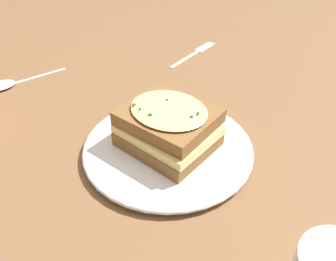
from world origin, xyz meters
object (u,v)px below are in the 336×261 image
at_px(fork, 198,51).
at_px(spoon, 5,84).
at_px(sandwich, 167,127).
at_px(dinner_plate, 168,147).

distance_m(fork, spoon, 0.45).
bearing_deg(spoon, sandwich, -157.94).
bearing_deg(sandwich, dinner_plate, -111.83).
distance_m(dinner_plate, sandwich, 0.04).
bearing_deg(spoon, fork, -104.17).
bearing_deg(sandwich, spoon, 105.24).
xyz_separation_m(dinner_plate, sandwich, (0.00, 0.00, 0.04)).
relative_size(fork, spoon, 1.07).
bearing_deg(dinner_plate, spoon, 105.03).
xyz_separation_m(fork, spoon, (-0.42, 0.16, 0.00)).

